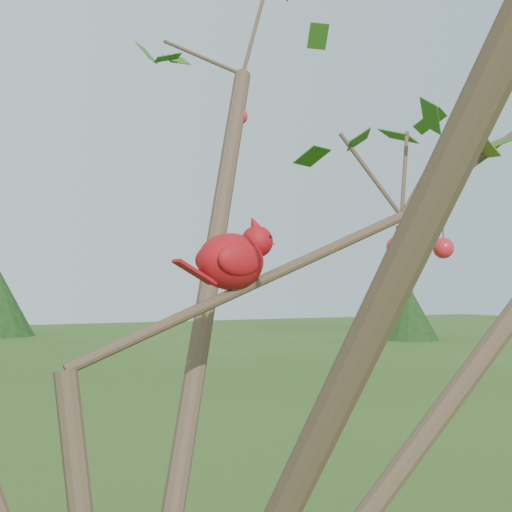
% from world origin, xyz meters
% --- Properties ---
extents(crabapple_tree, '(2.35, 2.05, 2.95)m').
position_xyz_m(crabapple_tree, '(0.03, -0.02, 2.12)').
color(crabapple_tree, '#433124').
rests_on(crabapple_tree, ground).
extents(cardinal, '(0.19, 0.10, 0.13)m').
position_xyz_m(cardinal, '(0.22, 0.08, 2.12)').
color(cardinal, '#B30F15').
rests_on(cardinal, ground).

